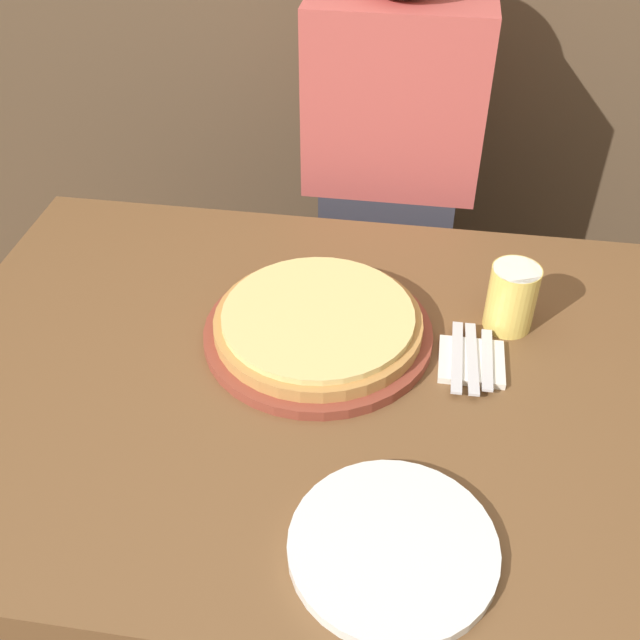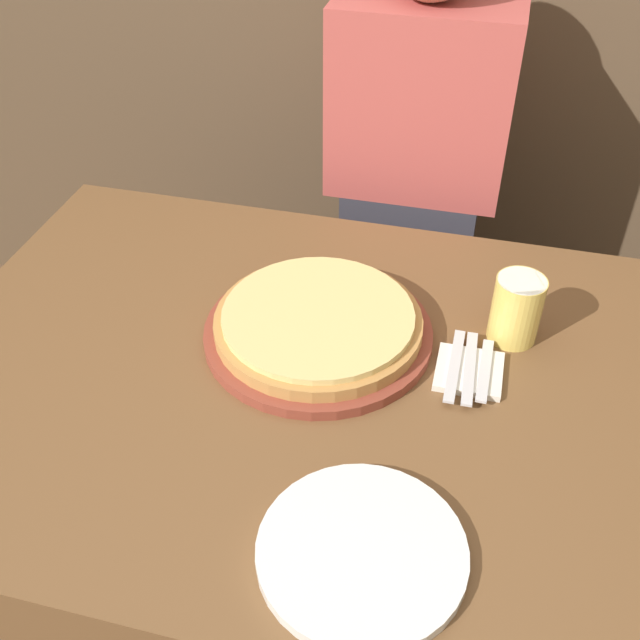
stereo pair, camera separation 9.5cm
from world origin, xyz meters
TOP-DOWN VIEW (x-y plane):
  - ground_plane at (0.00, 0.00)m, footprint 12.00×12.00m
  - dining_table at (0.00, 0.00)m, footprint 1.33×0.97m
  - pizza_on_board at (0.00, 0.09)m, footprint 0.40×0.40m
  - beer_glass at (0.33, 0.18)m, footprint 0.09×0.09m
  - dinner_plate at (0.16, -0.32)m, footprint 0.28×0.28m
  - napkin_stack at (0.27, 0.06)m, footprint 0.11×0.11m
  - fork at (0.24, 0.06)m, footprint 0.02×0.18m
  - dinner_knife at (0.27, 0.06)m, footprint 0.02×0.18m
  - spoon at (0.29, 0.06)m, footprint 0.02×0.15m
  - diner_person at (0.08, 0.70)m, footprint 0.39×0.20m

SIDE VIEW (x-z plane):
  - ground_plane at x=0.00m, z-range 0.00..0.00m
  - dining_table at x=0.00m, z-range 0.00..0.75m
  - diner_person at x=0.08m, z-range -0.01..1.33m
  - napkin_stack at x=0.27m, z-range 0.75..0.76m
  - dinner_plate at x=0.16m, z-range 0.75..0.77m
  - fork at x=0.24m, z-range 0.76..0.77m
  - dinner_knife at x=0.27m, z-range 0.76..0.77m
  - spoon at x=0.29m, z-range 0.76..0.77m
  - pizza_on_board at x=0.00m, z-range 0.75..0.80m
  - beer_glass at x=0.33m, z-range 0.75..0.88m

